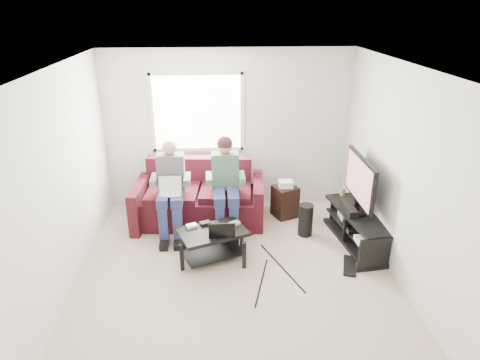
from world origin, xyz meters
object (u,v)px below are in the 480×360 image
tv_stand (357,230)px  tv (360,181)px  coffee_table (213,238)px  end_table (285,200)px  subwoofer (306,220)px  sofa (200,200)px

tv_stand → tv: bearing=91.5°
coffee_table → end_table: 1.68m
coffee_table → end_table: (1.17, 1.20, -0.04)m
subwoofer → end_table: size_ratio=0.80×
tv_stand → subwoofer: bearing=157.4°
tv_stand → end_table: size_ratio=2.40×
subwoofer → end_table: 0.66m
coffee_table → tv_stand: (2.07, 0.28, -0.11)m
end_table → tv: bearing=-42.3°
coffee_table → subwoofer: 1.49m
sofa → tv: bearing=-19.0°
sofa → subwoofer: 1.68m
coffee_table → tv_stand: tv_stand is taller
sofa → tv_stand: 2.43m
coffee_table → tv_stand: 2.09m
coffee_table → subwoofer: bearing=22.5°
sofa → coffee_table: 1.18m
tv → subwoofer: (-0.69, 0.19, -0.69)m
sofa → coffee_table: size_ratio=2.08×
sofa → subwoofer: sofa is taller
sofa → tv: 2.46m
coffee_table → tv_stand: bearing=7.8°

